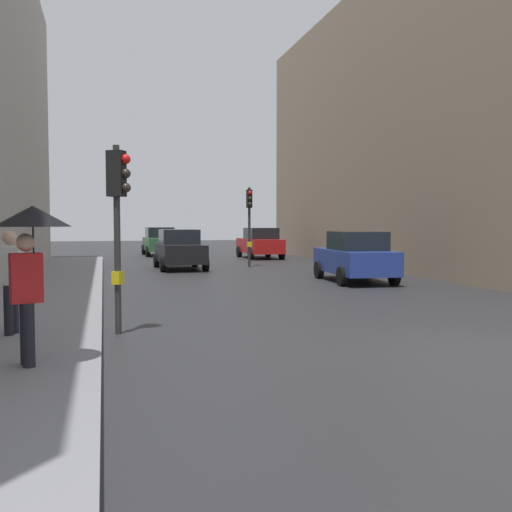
{
  "coord_description": "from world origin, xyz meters",
  "views": [
    {
      "loc": [
        -5.78,
        -8.25,
        2.08
      ],
      "look_at": [
        -1.22,
        9.53,
        1.04
      ],
      "focal_mm": 41.84,
      "sensor_mm": 36.0,
      "label": 1
    }
  ],
  "objects": [
    {
      "name": "ground_plane",
      "position": [
        0.0,
        0.0,
        0.0
      ],
      "size": [
        120.0,
        120.0,
        0.0
      ],
      "primitive_type": "plane",
      "color": "#28282B"
    },
    {
      "name": "sidewalk_kerb",
      "position": [
        -7.24,
        6.0,
        0.08
      ],
      "size": [
        2.81,
        40.0,
        0.16
      ],
      "primitive_type": "cube",
      "color": "gray",
      "rests_on": "ground"
    },
    {
      "name": "building_facade_right",
      "position": [
        11.83,
        17.89,
        6.54
      ],
      "size": [
        12.0,
        26.97,
        13.08
      ],
      "primitive_type": "cube",
      "color": "gray",
      "rests_on": "ground"
    },
    {
      "name": "traffic_light_near_right",
      "position": [
        -5.51,
        3.04,
        2.41
      ],
      "size": [
        0.45,
        0.36,
        3.49
      ],
      "color": "#2D2D2D",
      "rests_on": "ground"
    },
    {
      "name": "traffic_light_far_median",
      "position": [
        0.81,
        18.68,
        2.55
      ],
      "size": [
        0.25,
        0.43,
        3.69
      ],
      "color": "#2D2D2D",
      "rests_on": "ground"
    },
    {
      "name": "car_dark_suv",
      "position": [
        -2.5,
        18.18,
        0.88
      ],
      "size": [
        2.08,
        4.23,
        1.76
      ],
      "color": "black",
      "rests_on": "ground"
    },
    {
      "name": "car_red_sedan",
      "position": [
        3.0,
        25.03,
        0.88
      ],
      "size": [
        2.08,
        4.23,
        1.76
      ],
      "color": "red",
      "rests_on": "ground"
    },
    {
      "name": "car_blue_van",
      "position": [
        2.72,
        10.97,
        0.88
      ],
      "size": [
        2.26,
        4.32,
        1.76
      ],
      "color": "navy",
      "rests_on": "ground"
    },
    {
      "name": "car_green_estate",
      "position": [
        -2.34,
        29.43,
        0.88
      ],
      "size": [
        2.12,
        4.25,
        1.76
      ],
      "color": "#2D6038",
      "rests_on": "ground"
    },
    {
      "name": "pedestrian_with_umbrella",
      "position": [
        -6.72,
        0.16,
        1.84
      ],
      "size": [
        1.0,
        1.0,
        2.14
      ],
      "color": "black",
      "rests_on": "sidewalk_kerb"
    },
    {
      "name": "pedestrian_with_black_backpack",
      "position": [
        -7.37,
        2.62,
        1.16
      ],
      "size": [
        0.65,
        0.43,
        1.77
      ],
      "color": "black",
      "rests_on": "sidewalk_kerb"
    }
  ]
}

